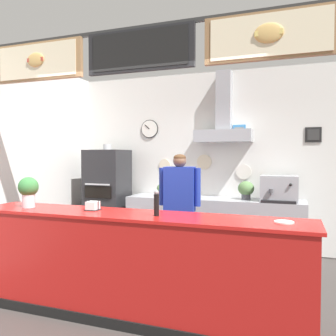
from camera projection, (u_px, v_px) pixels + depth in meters
ground_plane at (143, 305)px, 3.69m from camera, size 6.14×6.14×0.00m
back_wall_assembly at (202, 155)px, 5.89m from camera, size 4.63×2.76×3.02m
service_counter at (132, 265)px, 3.41m from camera, size 3.44×0.60×1.03m
back_prep_counter at (213, 226)px, 5.61m from camera, size 2.83×0.64×0.90m
pizza_oven at (108, 198)px, 6.11m from camera, size 0.66×0.66×1.79m
shop_worker at (180, 212)px, 4.51m from camera, size 0.55×0.26×1.61m
espresso_machine at (279, 189)px, 5.22m from camera, size 0.54×0.50×0.39m
potted_thyme at (161, 189)px, 5.88m from camera, size 0.15×0.15×0.20m
potted_rosemary at (246, 189)px, 5.42m from camera, size 0.25×0.25×0.29m
pepper_grinder at (156, 203)px, 3.25m from camera, size 0.05×0.05×0.24m
napkin_holder at (93, 206)px, 3.60m from camera, size 0.14×0.13×0.10m
condiment_plate at (284, 222)px, 2.93m from camera, size 0.16×0.16×0.01m
basil_vase at (28, 191)px, 3.78m from camera, size 0.21×0.21×0.33m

